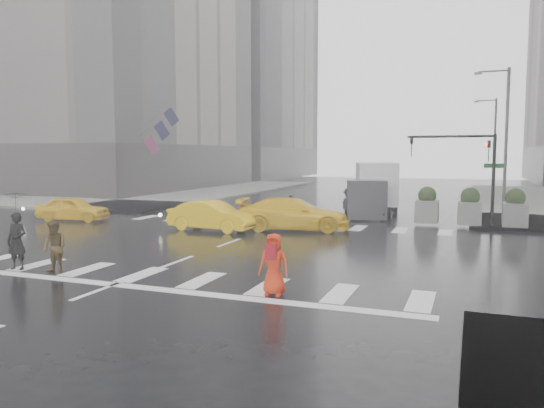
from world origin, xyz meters
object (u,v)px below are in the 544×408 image
at_px(pedestrian_orange, 274,264).
at_px(taxi_front, 73,209).
at_px(traffic_signal_pole, 472,161).
at_px(box_truck, 373,188).
at_px(taxi_mid, 212,216).
at_px(pedestrian_brown, 55,247).

xyz_separation_m(pedestrian_orange, taxi_front, (-15.25, 10.15, -0.15)).
relative_size(traffic_signal_pole, box_truck, 0.79).
bearing_deg(taxi_mid, pedestrian_brown, -177.55).
bearing_deg(taxi_front, pedestrian_orange, -135.02).
distance_m(pedestrian_orange, box_truck, 18.14).
relative_size(traffic_signal_pole, taxi_mid, 1.07).
bearing_deg(pedestrian_orange, traffic_signal_pole, 67.71).
xyz_separation_m(traffic_signal_pole, pedestrian_orange, (-4.55, -14.75, -2.41)).
xyz_separation_m(pedestrian_orange, taxi_mid, (-6.64, 9.57, -0.11)).
relative_size(traffic_signal_pole, pedestrian_orange, 2.84).
bearing_deg(traffic_signal_pole, box_truck, 147.34).
relative_size(pedestrian_orange, taxi_front, 0.42).
distance_m(taxi_mid, box_truck, 10.46).
xyz_separation_m(pedestrian_brown, box_truck, (6.29, 18.16, 0.83)).
relative_size(taxi_front, taxi_mid, 0.91).
height_order(pedestrian_orange, taxi_front, pedestrian_orange).
bearing_deg(box_truck, pedestrian_brown, -123.84).
bearing_deg(traffic_signal_pole, pedestrian_brown, -127.89).
bearing_deg(pedestrian_orange, box_truck, 87.00).
bearing_deg(pedestrian_orange, pedestrian_brown, 175.31).
distance_m(traffic_signal_pole, pedestrian_brown, 18.92).
xyz_separation_m(pedestrian_brown, pedestrian_orange, (6.97, 0.05, 0.00)).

